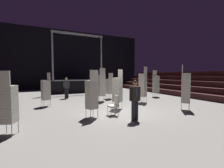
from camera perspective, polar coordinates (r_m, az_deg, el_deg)
The scene contains 16 objects.
ground_plane at distance 8.30m, azimuth 2.83°, elevation -10.31°, with size 22.00×30.00×0.10m, color slate.
arena_end_wall at distance 22.50m, azimuth -16.00°, elevation 8.67°, with size 22.00×0.30×8.00m, color black.
bleacher_bank_right at distance 15.31m, azimuth 32.29°, elevation -0.04°, with size 3.75×24.00×2.25m.
stage_riser at distance 17.92m, azimuth -13.30°, elevation -0.43°, with size 5.58×3.52×6.18m.
man_with_tie at distance 6.48m, azimuth 8.57°, elevation -5.13°, with size 0.57×0.27×1.70m.
chair_stack_front_left at distance 5.89m, azimuth -34.28°, elevation -5.95°, with size 0.57×0.57×2.05m.
chair_stack_front_right at distance 12.24m, azimuth -0.94°, elevation -0.72°, with size 0.51×0.51×2.05m.
chair_stack_mid_left at distance 8.64m, azimuth 2.05°, elevation -1.94°, with size 0.60×0.60×2.22m.
chair_stack_mid_right at distance 9.19m, azimuth 25.72°, elevation -1.17°, with size 0.62×0.62×2.48m.
chair_stack_mid_centre at distance 13.83m, azimuth 15.99°, elevation 0.15°, with size 0.50×0.50×2.31m.
chair_stack_rear_left at distance 10.12m, azimuth -23.38°, elevation -1.91°, with size 0.55×0.55×2.05m.
chair_stack_rear_right at distance 6.91m, azimuth -7.53°, elevation -3.70°, with size 0.54×0.54×2.14m.
chair_stack_rear_centre at distance 10.82m, azimuth 11.40°, elevation -0.23°, with size 0.59×0.59×2.48m.
chair_stack_aisle_left at distance 11.06m, azimuth -3.84°, elevation -0.31°, with size 0.47×0.47×2.39m.
crew_worker_near_stage at distance 12.94m, azimuth -16.60°, elevation -0.83°, with size 0.47×0.46×1.74m.
loose_chair_near_man at distance 7.34m, azimuth 0.87°, elevation -7.47°, with size 0.45×0.45×0.95m.
Camera 1 is at (-3.87, -7.07, 1.93)m, focal length 24.57 mm.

